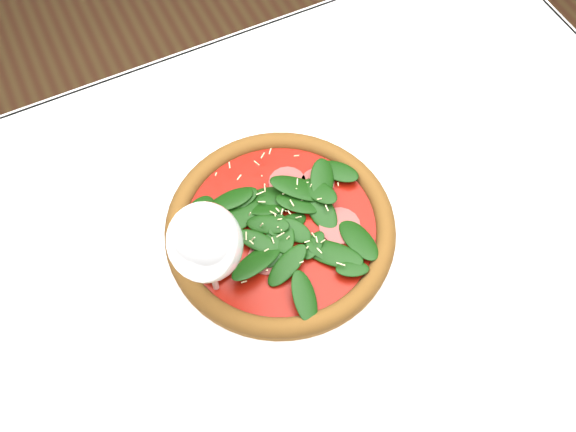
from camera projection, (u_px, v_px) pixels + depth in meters
name	position (u px, v px, depth m)	size (l,w,h in m)	color
ground	(298.00, 375.00, 1.57)	(6.00, 6.00, 0.00)	brown
dining_table	(304.00, 262.00, 1.01)	(1.21, 0.81, 0.75)	white
plate	(280.00, 233.00, 0.91)	(0.37, 0.37, 0.02)	white
pizza	(280.00, 226.00, 0.89)	(0.43, 0.43, 0.04)	#9A6225
wine_glass	(206.00, 245.00, 0.74)	(0.09, 0.09, 0.22)	silver
saucer_near	(554.00, 266.00, 0.89)	(0.14, 0.14, 0.01)	white
saucer_far	(499.00, 70.00, 1.06)	(0.15, 0.15, 0.01)	white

